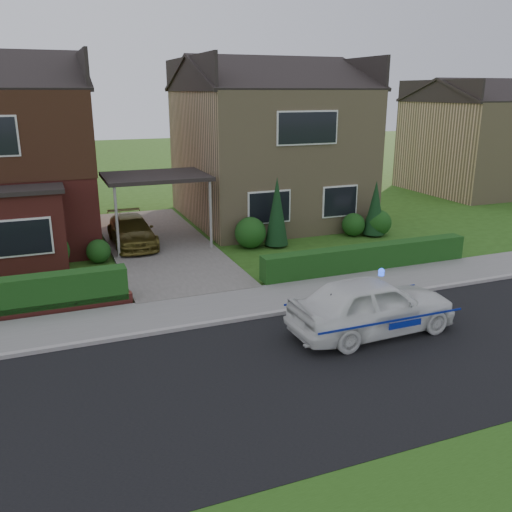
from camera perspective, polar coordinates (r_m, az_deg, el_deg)
ground at (r=11.59m, az=1.33°, el=-12.92°), size 120.00×120.00×0.00m
road at (r=11.59m, az=1.33°, el=-12.92°), size 60.00×6.00×0.02m
kerb at (r=14.12m, az=-3.51°, el=-6.93°), size 60.00×0.16×0.12m
sidewalk at (r=15.04m, az=-4.76°, el=-5.44°), size 60.00×2.00×0.10m
driveway at (r=21.40m, az=-10.17°, el=1.24°), size 3.80×12.00×0.12m
house_right at (r=25.28m, az=1.20°, el=12.21°), size 7.50×8.06×7.25m
carport_link at (r=20.81m, az=-10.52°, el=8.10°), size 3.80×3.00×2.77m
hedge_right at (r=18.47m, az=11.54°, el=-1.58°), size 7.50×0.55×0.80m
shrub_left_mid at (r=19.24m, az=-20.94°, el=0.43°), size 1.32×1.32×1.32m
shrub_left_near at (r=19.65m, az=-16.24°, el=0.49°), size 0.84×0.84×0.84m
shrub_right_near at (r=20.62m, az=-0.60°, el=2.47°), size 1.20×1.20×1.20m
shrub_right_mid at (r=22.74m, az=10.22°, el=3.27°), size 0.96×0.96×0.96m
shrub_right_far at (r=23.01m, az=12.75°, el=3.44°), size 1.08×1.08×1.08m
conifer_a at (r=20.65m, az=2.20°, el=4.48°), size 0.90×0.90×2.60m
conifer_b at (r=22.78m, az=12.42°, el=4.77°), size 0.90×0.90×2.20m
neighbour_right at (r=34.93m, az=22.23°, el=10.57°), size 6.50×7.00×5.20m
police_car at (r=13.65m, az=12.13°, el=-5.13°), size 3.91×4.32×1.61m
driveway_car at (r=21.16m, az=-12.95°, el=2.59°), size 1.55×3.75×1.08m
potted_plant_b at (r=16.22m, az=-15.27°, el=-2.88°), size 0.60×0.56×0.86m
potted_plant_c at (r=16.66m, az=-21.25°, el=-3.01°), size 0.53×0.53×0.81m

